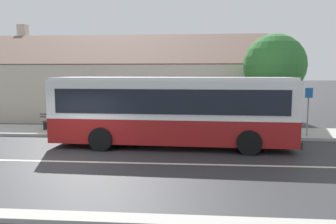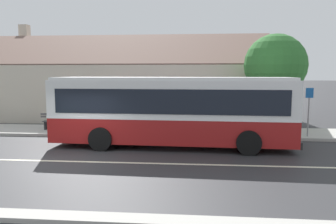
% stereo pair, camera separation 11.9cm
% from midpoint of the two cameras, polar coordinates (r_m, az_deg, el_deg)
% --- Properties ---
extents(ground_plane, '(300.00, 300.00, 0.00)m').
position_cam_midpoint_polar(ground_plane, '(12.75, -16.90, -8.27)').
color(ground_plane, '#2D2D30').
extents(sidewalk_far, '(60.00, 3.00, 0.15)m').
position_cam_midpoint_polar(sidewalk_far, '(18.31, -10.03, -3.32)').
color(sidewalk_far, '#ADAAA3').
rests_on(sidewalk_far, ground).
extents(lane_divider_stripe, '(60.00, 0.16, 0.01)m').
position_cam_midpoint_polar(lane_divider_stripe, '(12.75, -16.90, -8.25)').
color(lane_divider_stripe, beige).
rests_on(lane_divider_stripe, ground).
extents(community_building, '(25.76, 11.07, 7.28)m').
position_cam_midpoint_polar(community_building, '(26.77, -11.58, 4.00)').
color(community_building, beige).
rests_on(community_building, ground).
extents(transit_bus, '(10.59, 3.03, 3.07)m').
position_cam_midpoint_polar(transit_bus, '(14.46, 0.48, 0.45)').
color(transit_bus, maroon).
rests_on(transit_bus, ground).
extents(bench_by_building, '(1.62, 0.51, 0.94)m').
position_cam_midpoint_polar(bench_by_building, '(19.05, -19.03, -1.71)').
color(bench_by_building, '#4C4C4C').
rests_on(bench_by_building, sidewalk_far).
extents(bench_down_street, '(1.67, 0.51, 0.94)m').
position_cam_midpoint_polar(bench_down_street, '(17.45, -7.97, -2.13)').
color(bench_down_street, '#4C4C4C').
rests_on(bench_down_street, sidewalk_far).
extents(street_tree_primary, '(3.39, 3.39, 5.39)m').
position_cam_midpoint_polar(street_tree_primary, '(19.09, 17.79, 7.30)').
color(street_tree_primary, '#4C3828').
rests_on(street_tree_primary, ground).
extents(bus_stop_sign, '(0.36, 0.07, 2.40)m').
position_cam_midpoint_polar(bus_stop_sign, '(17.41, 23.05, 0.93)').
color(bus_stop_sign, gray).
rests_on(bus_stop_sign, sidewalk_far).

